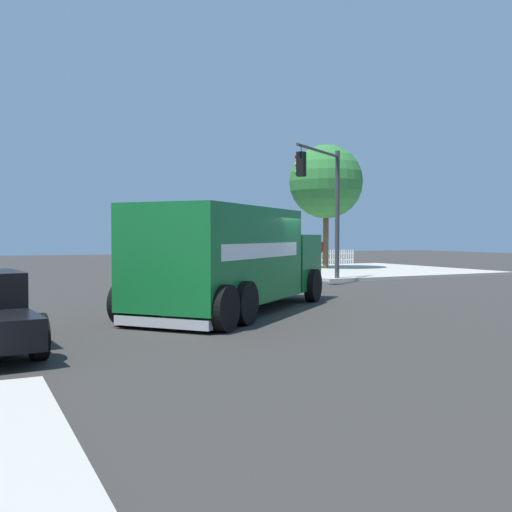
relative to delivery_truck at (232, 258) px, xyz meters
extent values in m
plane|color=#33302D|center=(-1.22, -0.67, -1.43)|extent=(100.00, 100.00, 0.00)
cube|color=#B2ADA0|center=(-13.60, -13.05, -1.36)|extent=(11.47, 11.47, 0.14)
cube|color=#146B2D|center=(0.56, 0.48, 0.11)|extent=(5.87, 5.55, 2.38)
cube|color=#146B2D|center=(-2.42, -2.10, -0.23)|extent=(3.01, 3.06, 1.70)
cube|color=black|center=(-3.07, -2.66, 0.11)|extent=(1.38, 1.57, 0.88)
cube|color=#B2B2B7|center=(2.63, 2.29, -1.24)|extent=(1.66, 1.87, 0.21)
cube|color=white|center=(1.35, -0.43, 0.23)|extent=(3.62, 3.15, 0.36)
cube|color=white|center=(-0.23, 1.40, 0.23)|extent=(3.62, 3.15, 0.36)
cylinder|color=black|center=(-1.57, -3.01, -0.93)|extent=(0.94, 0.87, 1.00)
cylinder|color=black|center=(-3.20, -1.13, -0.93)|extent=(0.94, 0.87, 1.00)
cylinder|color=black|center=(2.31, 0.37, -0.93)|extent=(0.94, 0.87, 1.00)
cylinder|color=black|center=(0.69, 2.24, -0.93)|extent=(0.94, 0.87, 1.00)
cylinder|color=black|center=(3.11, 1.05, -0.93)|extent=(0.94, 0.87, 1.00)
cylinder|color=black|center=(1.48, 2.93, -0.93)|extent=(0.94, 0.87, 1.00)
cylinder|color=#38383D|center=(-8.50, -7.69, 1.52)|extent=(0.20, 0.20, 5.63)
cylinder|color=#38383D|center=(-6.82, -6.57, 4.09)|extent=(3.43, 2.35, 0.12)
cylinder|color=#38383D|center=(-5.42, -5.63, 3.97)|extent=(0.03, 0.03, 0.25)
cube|color=black|center=(-5.42, -5.63, 3.37)|extent=(0.42, 0.42, 0.95)
sphere|color=red|center=(-5.32, -5.78, 3.68)|extent=(0.20, 0.20, 0.20)
sphere|color=#EFA314|center=(-5.32, -5.78, 3.37)|extent=(0.20, 0.20, 0.20)
sphere|color=#19CC4C|center=(-5.32, -5.78, 3.06)|extent=(0.20, 0.20, 0.20)
cylinder|color=black|center=(5.28, 4.12, -1.05)|extent=(0.31, 0.78, 0.76)
cylinder|color=black|center=(5.59, 0.71, -1.05)|extent=(0.31, 0.78, 0.76)
cylinder|color=black|center=(-12.33, -15.11, -0.85)|extent=(0.14, 0.14, 0.88)
cylinder|color=black|center=(-12.16, -15.15, -0.85)|extent=(0.14, 0.14, 0.88)
cube|color=#BF333F|center=(-12.24, -15.13, -0.08)|extent=(0.39, 0.30, 0.66)
sphere|color=tan|center=(-12.24, -15.13, 0.37)|extent=(0.24, 0.24, 0.24)
cylinder|color=#BF333F|center=(-12.46, -15.07, -0.05)|extent=(0.09, 0.09, 0.59)
cylinder|color=#BF333F|center=(-12.03, -15.19, -0.05)|extent=(0.09, 0.09, 0.59)
cube|color=white|center=(-17.11, -18.54, -0.82)|extent=(0.08, 0.04, 0.95)
cube|color=white|center=(-16.93, -18.54, -0.82)|extent=(0.08, 0.04, 0.95)
cube|color=white|center=(-16.75, -18.54, -0.82)|extent=(0.08, 0.04, 0.95)
cube|color=white|center=(-16.57, -18.54, -0.82)|extent=(0.08, 0.04, 0.95)
cube|color=white|center=(-16.39, -18.54, -0.82)|extent=(0.08, 0.04, 0.95)
cube|color=white|center=(-16.21, -18.54, -0.82)|extent=(0.08, 0.04, 0.95)
cube|color=white|center=(-16.03, -18.54, -0.82)|extent=(0.08, 0.04, 0.95)
cube|color=white|center=(-15.85, -18.54, -0.82)|extent=(0.08, 0.04, 0.95)
cube|color=white|center=(-15.67, -18.54, -0.82)|extent=(0.08, 0.04, 0.95)
cube|color=white|center=(-15.49, -18.54, -0.82)|extent=(0.08, 0.04, 0.95)
cube|color=white|center=(-15.31, -18.54, -0.82)|extent=(0.08, 0.04, 0.95)
cube|color=white|center=(-15.13, -18.54, -0.82)|extent=(0.08, 0.04, 0.95)
cube|color=white|center=(-14.95, -18.54, -0.82)|extent=(0.08, 0.04, 0.95)
cube|color=white|center=(-14.77, -18.54, -0.82)|extent=(0.08, 0.04, 0.95)
cube|color=white|center=(-14.59, -18.54, -0.82)|extent=(0.08, 0.04, 0.95)
cube|color=white|center=(-14.41, -18.54, -0.82)|extent=(0.08, 0.04, 0.95)
cube|color=white|center=(-14.23, -18.54, -0.82)|extent=(0.08, 0.04, 0.95)
cube|color=white|center=(-14.05, -18.54, -0.82)|extent=(0.08, 0.04, 0.95)
cube|color=white|center=(-13.87, -18.54, -0.82)|extent=(0.08, 0.04, 0.95)
cube|color=white|center=(-13.69, -18.54, -0.82)|extent=(0.08, 0.04, 0.95)
cube|color=white|center=(-13.51, -18.54, -0.82)|extent=(0.08, 0.04, 0.95)
cube|color=white|center=(-13.33, -18.54, -0.82)|extent=(0.08, 0.04, 0.95)
cube|color=white|center=(-13.15, -18.54, -0.82)|extent=(0.08, 0.04, 0.95)
cube|color=white|center=(-12.97, -18.54, -0.82)|extent=(0.08, 0.04, 0.95)
cube|color=white|center=(-12.79, -18.54, -0.82)|extent=(0.08, 0.04, 0.95)
cube|color=white|center=(-12.61, -18.54, -0.82)|extent=(0.08, 0.04, 0.95)
cube|color=white|center=(-12.43, -18.54, -0.82)|extent=(0.08, 0.04, 0.95)
cube|color=white|center=(-12.25, -18.54, -0.82)|extent=(0.08, 0.04, 0.95)
cube|color=white|center=(-12.07, -18.54, -0.82)|extent=(0.08, 0.04, 0.95)
cube|color=white|center=(-11.89, -18.54, -0.82)|extent=(0.08, 0.04, 0.95)
cube|color=white|center=(-11.71, -18.54, -0.82)|extent=(0.08, 0.04, 0.95)
cube|color=white|center=(-11.53, -18.54, -0.82)|extent=(0.08, 0.04, 0.95)
cube|color=white|center=(-11.35, -18.54, -0.82)|extent=(0.08, 0.04, 0.95)
cube|color=white|center=(-11.17, -18.54, -0.82)|extent=(0.08, 0.04, 0.95)
cube|color=white|center=(-10.99, -18.54, -0.82)|extent=(0.08, 0.04, 0.95)
cube|color=white|center=(-10.81, -18.54, -0.82)|extent=(0.08, 0.04, 0.95)
cube|color=white|center=(-10.63, -18.54, -0.82)|extent=(0.08, 0.04, 0.95)
cube|color=white|center=(-10.45, -18.54, -0.82)|extent=(0.08, 0.04, 0.95)
cube|color=white|center=(-10.27, -18.54, -0.82)|extent=(0.08, 0.04, 0.95)
cube|color=white|center=(-10.09, -18.54, -0.82)|extent=(0.08, 0.04, 0.95)
cube|color=white|center=(-13.60, -18.56, -0.58)|extent=(7.12, 0.03, 0.07)
cube|color=white|center=(-13.60, -18.56, -1.01)|extent=(7.12, 0.03, 0.07)
cylinder|color=brown|center=(-12.37, -14.58, 0.41)|extent=(0.32, 0.32, 3.41)
sphere|color=#2D7533|center=(-12.37, -14.58, 3.71)|extent=(4.23, 4.23, 4.23)
camera|label=1|loc=(6.32, 14.24, 0.58)|focal=41.47mm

